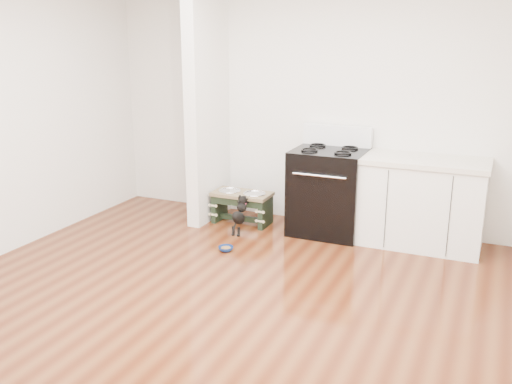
{
  "coord_description": "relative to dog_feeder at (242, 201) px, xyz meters",
  "views": [
    {
      "loc": [
        1.92,
        -3.57,
        2.14
      ],
      "look_at": [
        -0.38,
        1.64,
        0.52
      ],
      "focal_mm": 40.0,
      "sensor_mm": 36.0,
      "label": 1
    }
  ],
  "objects": [
    {
      "name": "partition_wall",
      "position": [
        -0.44,
        0.04,
        1.09
      ],
      "size": [
        0.15,
        0.8,
        2.7
      ],
      "primitive_type": "cube",
      "color": "silver",
      "rests_on": "ground"
    },
    {
      "name": "dog_feeder",
      "position": [
        0.0,
        0.0,
        0.0
      ],
      "size": [
        0.67,
        0.36,
        0.38
      ],
      "color": "black",
      "rests_on": "ground"
    },
    {
      "name": "oven_range",
      "position": [
        0.99,
        0.1,
        0.22
      ],
      "size": [
        0.76,
        0.69,
        1.14
      ],
      "color": "black",
      "rests_on": "ground"
    },
    {
      "name": "cabinet_run",
      "position": [
        1.97,
        0.12,
        0.19
      ],
      "size": [
        1.24,
        0.64,
        0.91
      ],
      "color": "white",
      "rests_on": "ground"
    },
    {
      "name": "room_shell",
      "position": [
        0.74,
        -2.06,
        1.36
      ],
      "size": [
        5.0,
        5.0,
        5.0
      ],
      "color": "silver",
      "rests_on": "ground"
    },
    {
      "name": "floor_bowl",
      "position": [
        0.22,
        -0.85,
        -0.24
      ],
      "size": [
        0.15,
        0.15,
        0.05
      ],
      "rotation": [
        0.0,
        0.0,
        -0.0
      ],
      "color": "navy",
      "rests_on": "ground"
    },
    {
      "name": "puppy",
      "position": [
        0.12,
        -0.31,
        -0.04
      ],
      "size": [
        0.12,
        0.34,
        0.41
      ],
      "color": "black",
      "rests_on": "ground"
    },
    {
      "name": "ground",
      "position": [
        0.74,
        -2.06,
        -0.26
      ],
      "size": [
        5.0,
        5.0,
        0.0
      ],
      "primitive_type": "plane",
      "color": "#461C0C",
      "rests_on": "ground"
    }
  ]
}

